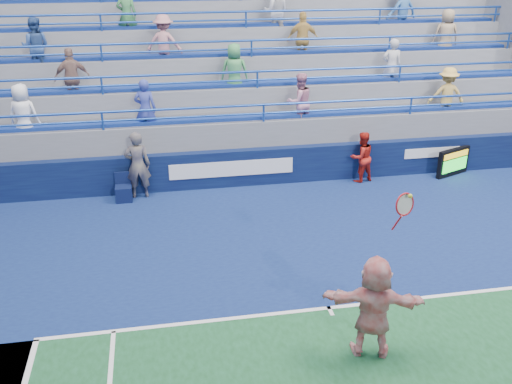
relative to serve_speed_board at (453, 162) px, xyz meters
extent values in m
plane|color=#333538|center=(-5.80, -6.10, -0.44)|extent=(120.00, 120.00, 0.00)
cube|color=navy|center=(-5.80, -3.90, -0.43)|extent=(18.00, 8.40, 0.02)
cube|color=white|center=(-5.80, -6.10, -0.42)|extent=(11.00, 0.10, 0.01)
cube|color=white|center=(-5.80, -6.20, -0.42)|extent=(0.08, 0.30, 0.01)
cube|color=#0A0F37|center=(-5.80, 0.40, 0.11)|extent=(18.00, 0.30, 1.10)
cube|color=white|center=(-6.80, 0.24, 0.16)|extent=(3.60, 0.02, 0.45)
cube|color=white|center=(-0.60, 0.24, 0.26)|extent=(1.80, 0.02, 0.30)
cube|color=slate|center=(-5.80, 3.35, 0.11)|extent=(18.00, 5.60, 1.10)
cube|color=slate|center=(-5.80, 3.35, 0.49)|extent=(18.00, 5.60, 1.85)
cube|color=navy|center=(-5.80, 1.00, 1.46)|extent=(17.40, 0.45, 0.10)
cylinder|color=#1D47A2|center=(-5.80, 0.60, 1.91)|extent=(18.00, 0.07, 0.07)
cube|color=slate|center=(-5.80, 3.85, 0.86)|extent=(18.00, 4.60, 2.60)
cube|color=navy|center=(-5.80, 2.00, 2.21)|extent=(17.40, 0.45, 0.10)
cylinder|color=#1D47A2|center=(-5.80, 1.60, 2.66)|extent=(18.00, 0.07, 0.07)
cube|color=slate|center=(-5.80, 4.35, 1.24)|extent=(18.00, 3.60, 3.35)
cube|color=navy|center=(-5.80, 3.00, 2.96)|extent=(17.40, 0.45, 0.10)
cylinder|color=#1D47A2|center=(-5.80, 2.60, 3.41)|extent=(18.00, 0.07, 0.07)
cube|color=slate|center=(-5.80, 4.85, 1.61)|extent=(18.00, 2.60, 4.10)
cube|color=navy|center=(-5.80, 4.00, 3.71)|extent=(17.40, 0.45, 0.10)
cylinder|color=#1D47A2|center=(-5.80, 3.60, 4.16)|extent=(18.00, 0.07, 0.07)
cube|color=slate|center=(-5.80, 5.35, 1.99)|extent=(18.00, 1.60, 4.85)
imported|color=pink|center=(-4.64, 1.00, 1.84)|extent=(0.97, 0.84, 1.70)
imported|color=#C27E83|center=(-8.44, 3.00, 3.34)|extent=(1.22, 0.89, 1.70)
imported|color=#B8B8BE|center=(-1.42, 2.00, 2.59)|extent=(0.67, 0.50, 1.70)
imported|color=#3565A1|center=(-0.35, 4.00, 4.09)|extent=(1.19, 0.81, 1.70)
imported|color=#D4AB52|center=(0.05, 1.00, 1.84)|extent=(1.21, 0.87, 1.70)
imported|color=tan|center=(-4.07, 3.00, 3.34)|extent=(1.03, 0.52, 1.70)
imported|color=#906C60|center=(-11.13, 2.00, 2.59)|extent=(1.06, 0.62, 1.70)
imported|color=#439453|center=(-6.42, 2.00, 2.59)|extent=(0.91, 0.68, 1.70)
imported|color=#34409C|center=(-9.12, 1.00, 1.84)|extent=(0.70, 0.54, 1.70)
imported|color=silver|center=(-4.74, 4.00, 4.09)|extent=(0.97, 0.84, 1.70)
imported|color=#9E8769|center=(0.84, 3.00, 3.34)|extent=(0.92, 0.70, 1.70)
imported|color=white|center=(-12.40, 1.00, 1.84)|extent=(0.93, 0.70, 1.70)
imported|color=#305191|center=(-12.18, 3.00, 3.34)|extent=(0.88, 0.72, 1.70)
imported|color=#367842|center=(-9.51, 4.00, 4.09)|extent=(0.64, 0.45, 1.70)
cube|color=black|center=(0.00, 0.01, 0.00)|extent=(1.21, 0.61, 0.87)
cube|color=gold|center=(0.00, -0.07, 0.26)|extent=(1.07, 0.02, 0.17)
cube|color=#19E533|center=(0.00, -0.07, -0.07)|extent=(1.07, 0.02, 0.39)
cube|color=#0B1539|center=(-9.87, -0.14, -0.22)|extent=(0.45, 0.45, 0.44)
cube|color=#0B1539|center=(-9.87, 0.06, 0.18)|extent=(0.44, 0.05, 0.35)
imported|color=white|center=(-5.48, -7.47, 0.50)|extent=(1.82, 1.03, 1.87)
torus|color=red|center=(-5.13, -7.47, 2.37)|extent=(0.39, 0.22, 0.38)
cylinder|color=red|center=(-5.23, -7.47, 2.06)|extent=(0.08, 0.21, 0.34)
sphere|color=yellow|center=(-5.08, -7.52, 2.53)|extent=(0.07, 0.07, 0.07)
imported|color=#16183D|center=(-9.44, 0.06, 0.52)|extent=(0.70, 0.46, 1.92)
imported|color=red|center=(-2.94, 0.07, 0.33)|extent=(0.87, 0.75, 1.54)
camera|label=1|loc=(-8.86, -14.99, 6.07)|focal=40.00mm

